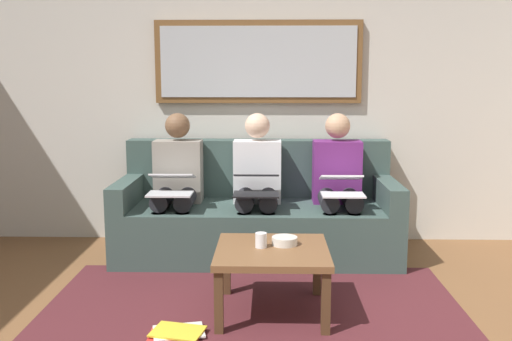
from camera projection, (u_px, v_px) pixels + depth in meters
The scene contains 14 objects.
wall_rear at pixel (258, 91), 5.00m from camera, with size 6.00×0.12×2.60m, color beige.
area_rug at pixel (253, 315), 3.48m from camera, with size 2.60×1.80×0.01m, color #4C1E23.
couch at pixel (257, 216), 4.68m from camera, with size 2.20×0.90×0.90m.
framed_mirror at pixel (258, 62), 4.86m from camera, with size 1.75×0.05×0.69m.
coffee_table at pixel (272, 257), 3.47m from camera, with size 0.68×0.68×0.41m.
cup at pixel (261, 240), 3.47m from camera, with size 0.07×0.07×0.09m, color silver.
bowl at pixel (285, 241), 3.53m from camera, with size 0.16×0.16×0.05m, color beige.
person_left at pixel (338, 181), 4.55m from camera, with size 0.38×0.58×1.14m.
laptop_white at pixel (342, 185), 4.30m from camera, with size 0.32×0.34×0.15m.
person_middle at pixel (257, 181), 4.56m from camera, with size 0.38×0.58×1.14m.
laptop_black at pixel (256, 184), 4.32m from camera, with size 0.34×0.36×0.15m.
person_right at pixel (177, 181), 4.58m from camera, with size 0.38×0.58×1.14m.
laptop_silver at pixel (171, 184), 4.34m from camera, with size 0.33×0.36×0.15m.
magazine_stack at pixel (177, 333), 3.19m from camera, with size 0.32×0.28×0.03m.
Camera 1 is at (-0.10, 2.44, 1.42)m, focal length 40.43 mm.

